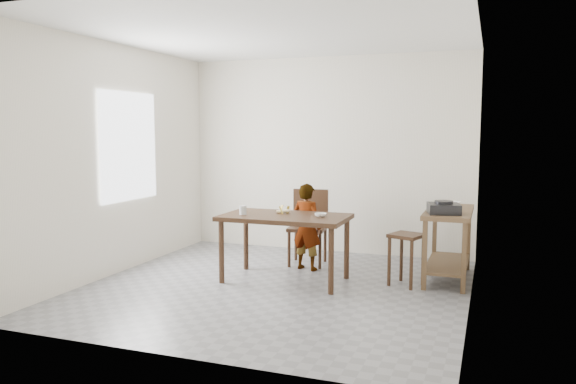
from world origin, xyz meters
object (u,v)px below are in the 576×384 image
(dining_table, at_px, (285,248))
(dining_chair, at_px, (308,228))
(prep_counter, at_px, (448,245))
(stool, at_px, (406,260))
(child, at_px, (307,227))

(dining_table, bearing_deg, dining_chair, 90.24)
(prep_counter, bearing_deg, dining_table, -157.85)
(dining_chair, distance_m, stool, 1.44)
(dining_table, height_order, dining_chair, dining_chair)
(stool, bearing_deg, dining_table, -168.14)
(dining_table, height_order, child, child)
(stool, bearing_deg, dining_chair, 157.12)
(dining_table, relative_size, child, 1.32)
(prep_counter, bearing_deg, child, -175.61)
(dining_chair, height_order, stool, dining_chair)
(dining_chair, bearing_deg, dining_table, -96.49)
(dining_table, xyz_separation_m, dining_chair, (-0.00, 0.83, 0.09))
(prep_counter, bearing_deg, dining_chair, 175.65)
(dining_chair, bearing_deg, prep_counter, -11.08)
(dining_table, distance_m, child, 0.60)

